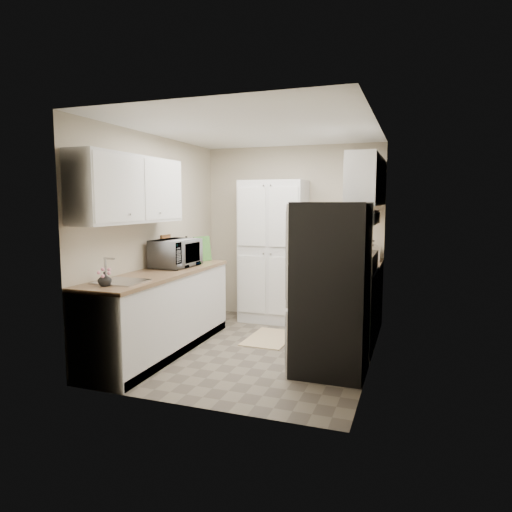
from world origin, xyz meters
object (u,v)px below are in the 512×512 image
at_px(electric_range, 346,308).
at_px(pantry_cabinet, 273,252).
at_px(wine_bottle, 187,250).
at_px(toaster_oven, 366,253).
at_px(microwave, 176,253).
at_px(refrigerator, 332,288).

bearing_deg(electric_range, pantry_cabinet, 141.78).
height_order(wine_bottle, toaster_oven, wine_bottle).
relative_size(electric_range, microwave, 1.88).
distance_m(pantry_cabinet, wine_bottle, 1.27).
bearing_deg(wine_bottle, pantry_cabinet, 44.14).
distance_m(microwave, wine_bottle, 0.46).
xyz_separation_m(refrigerator, wine_bottle, (-2.05, 0.84, 0.22)).
relative_size(electric_range, refrigerator, 0.66).
bearing_deg(electric_range, refrigerator, -92.48).
bearing_deg(microwave, electric_range, -75.97).
xyz_separation_m(refrigerator, microwave, (-1.96, 0.39, 0.24)).
bearing_deg(microwave, toaster_oven, -54.83).
bearing_deg(pantry_cabinet, refrigerator, -56.54).
distance_m(pantry_cabinet, refrigerator, 2.07).
relative_size(electric_range, wine_bottle, 3.68).
relative_size(pantry_cabinet, toaster_oven, 5.49).
xyz_separation_m(pantry_cabinet, wine_bottle, (-0.91, -0.89, 0.07)).
bearing_deg(wine_bottle, refrigerator, -22.22).
bearing_deg(pantry_cabinet, microwave, -121.59).
bearing_deg(wine_bottle, electric_range, -1.07).
bearing_deg(pantry_cabinet, toaster_oven, 0.96).
xyz_separation_m(pantry_cabinet, electric_range, (1.17, -0.93, -0.52)).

